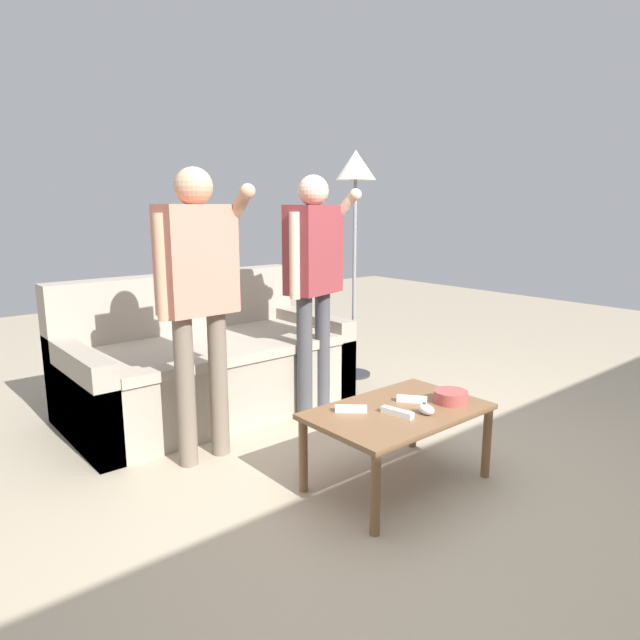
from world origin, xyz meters
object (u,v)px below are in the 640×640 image
floor_lamp (355,185)px  player_left (198,282)px  game_remote_nunchuk (426,409)px  player_right (314,268)px  game_remote_wand_spare (398,412)px  snack_bowl (451,397)px  coffee_table (398,419)px  game_remote_wand_far (412,399)px  game_remote_wand_near (351,409)px  couch (206,365)px

floor_lamp → player_left: floor_lamp is taller
game_remote_nunchuk → player_right: size_ratio=0.06×
game_remote_wand_spare → floor_lamp: bearing=52.9°
snack_bowl → player_right: (0.04, 1.12, 0.55)m
coffee_table → game_remote_wand_spare: (-0.06, -0.05, 0.07)m
snack_bowl → game_remote_wand_far: 0.19m
floor_lamp → player_right: 1.04m
snack_bowl → game_remote_wand_spare: bearing=171.4°
game_remote_nunchuk → game_remote_wand_spare: game_remote_nunchuk is taller
snack_bowl → game_remote_nunchuk: 0.22m
game_remote_nunchuk → player_right: bearing=77.3°
game_remote_wand_near → game_remote_wand_spare: bearing=-52.0°
snack_bowl → game_remote_wand_near: bearing=154.4°
couch → floor_lamp: bearing=-4.4°
game_remote_wand_far → game_remote_wand_spare: 0.21m
player_left → game_remote_wand_near: size_ratio=11.29×
player_right → player_left: player_left is taller
coffee_table → snack_bowl: (0.27, -0.10, 0.08)m
game_remote_nunchuk → snack_bowl: bearing=6.5°
snack_bowl → game_remote_wand_far: bearing=138.2°
snack_bowl → player_left: player_left is taller
player_left → game_remote_wand_far: player_left is taller
snack_bowl → player_left: size_ratio=0.11×
coffee_table → player_left: player_left is taller
game_remote_wand_spare → game_remote_nunchuk: bearing=-33.7°
couch → game_remote_wand_near: couch is taller
game_remote_wand_near → snack_bowl: bearing=-25.6°
game_remote_wand_far → couch: bearing=101.8°
floor_lamp → game_remote_wand_near: 2.16m
floor_lamp → game_remote_wand_far: 2.05m
coffee_table → game_remote_nunchuk: 0.16m
game_remote_wand_spare → game_remote_wand_near: bearing=128.0°
floor_lamp → game_remote_wand_far: (-0.96, -1.44, -1.10)m
game_remote_wand_far → game_remote_wand_spare: same height
game_remote_nunchuk → floor_lamp: (1.03, 1.59, 1.09)m
coffee_table → game_remote_wand_spare: bearing=-140.8°
couch → coffee_table: size_ratio=2.09×
floor_lamp → game_remote_wand_near: bearing=-133.8°
coffee_table → game_remote_wand_far: bearing=11.2°
game_remote_nunchuk → game_remote_wand_near: (-0.25, 0.25, -0.01)m
coffee_table → snack_bowl: bearing=-21.0°
couch → floor_lamp: 1.76m
game_remote_wand_near → game_remote_wand_far: 0.34m
player_left → game_remote_wand_far: (0.72, -0.84, -0.57)m
game_remote_wand_spare → game_remote_wand_far: bearing=22.2°
game_remote_nunchuk → game_remote_wand_far: bearing=63.4°
floor_lamp → player_right: size_ratio=1.15×
player_right → game_remote_wand_near: size_ratio=11.27×
floor_lamp → game_remote_nunchuk: bearing=-123.0°
game_remote_wand_near → game_remote_wand_far: size_ratio=0.97×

